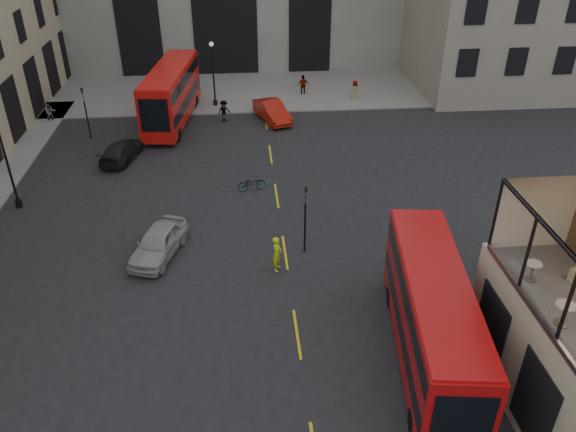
{
  "coord_description": "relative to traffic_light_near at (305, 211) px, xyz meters",
  "views": [
    {
      "loc": [
        -3.94,
        -11.51,
        16.33
      ],
      "look_at": [
        -1.97,
        10.62,
        3.0
      ],
      "focal_mm": 35.0,
      "sensor_mm": 36.0,
      "label": 1
    }
  ],
  "objects": [
    {
      "name": "pavement_far",
      "position": [
        -5.0,
        26.0,
        -2.36
      ],
      "size": [
        40.0,
        12.0,
        0.12
      ],
      "primitive_type": "cube",
      "color": "slate",
      "rests_on": "ground"
    },
    {
      "name": "traffic_light_near",
      "position": [
        0.0,
        0.0,
        0.0
      ],
      "size": [
        0.16,
        0.2,
        3.8
      ],
      "color": "black",
      "rests_on": "ground"
    },
    {
      "name": "traffic_light_far",
      "position": [
        -14.0,
        16.0,
        0.0
      ],
      "size": [
        0.16,
        0.2,
        3.8
      ],
      "color": "black",
      "rests_on": "ground"
    },
    {
      "name": "street_lamp_a",
      "position": [
        -16.0,
        6.0,
        -0.03
      ],
      "size": [
        0.36,
        0.36,
        5.33
      ],
      "color": "black",
      "rests_on": "ground"
    },
    {
      "name": "street_lamp_b",
      "position": [
        -5.0,
        22.0,
        -0.03
      ],
      "size": [
        0.36,
        0.36,
        5.33
      ],
      "color": "black",
      "rests_on": "ground"
    },
    {
      "name": "bus_near",
      "position": [
        3.92,
        -7.81,
        -0.19
      ],
      "size": [
        3.53,
        10.18,
        3.98
      ],
      "color": "#B10C0D",
      "rests_on": "ground"
    },
    {
      "name": "bus_far",
      "position": [
        -8.15,
        18.79,
        -0.02
      ],
      "size": [
        3.74,
        10.92,
        4.27
      ],
      "color": "red",
      "rests_on": "ground"
    },
    {
      "name": "car_a",
      "position": [
        -7.35,
        0.35,
        -1.68
      ],
      "size": [
        3.02,
        4.71,
        1.49
      ],
      "primitive_type": "imported",
      "rotation": [
        0.0,
        0.0,
        -0.31
      ],
      "color": "#95999C",
      "rests_on": "ground"
    },
    {
      "name": "car_b",
      "position": [
        -0.47,
        18.36,
        -1.66
      ],
      "size": [
        3.02,
        4.91,
        1.53
      ],
      "primitive_type": "imported",
      "rotation": [
        0.0,
        0.0,
        0.33
      ],
      "color": "#AE170A",
      "rests_on": "ground"
    },
    {
      "name": "car_c",
      "position": [
        -11.08,
        12.06,
        -1.79
      ],
      "size": [
        2.76,
        4.69,
        1.27
      ],
      "primitive_type": "imported",
      "rotation": [
        0.0,
        0.0,
        2.91
      ],
      "color": "black",
      "rests_on": "ground"
    },
    {
      "name": "bicycle",
      "position": [
        -2.47,
        6.94,
        -1.98
      ],
      "size": [
        1.78,
        0.95,
        0.89
      ],
      "primitive_type": "imported",
      "rotation": [
        0.0,
        0.0,
        1.79
      ],
      "color": "gray",
      "rests_on": "ground"
    },
    {
      "name": "cyclist",
      "position": [
        -1.5,
        -1.39,
        -1.51
      ],
      "size": [
        0.62,
        0.77,
        1.84
      ],
      "primitive_type": "imported",
      "rotation": [
        0.0,
        0.0,
        1.27
      ],
      "color": "#C0DB17",
      "rests_on": "ground"
    },
    {
      "name": "pedestrian_a",
      "position": [
        -17.72,
        19.61,
        -1.62
      ],
      "size": [
        0.95,
        0.85,
        1.61
      ],
      "primitive_type": "imported",
      "rotation": [
        0.0,
        0.0,
        0.36
      ],
      "color": "gray",
      "rests_on": "ground"
    },
    {
      "name": "pedestrian_b",
      "position": [
        -4.22,
        18.6,
        -1.6
      ],
      "size": [
        1.23,
        1.07,
        1.65
      ],
      "primitive_type": "imported",
      "rotation": [
        0.0,
        0.0,
        0.53
      ],
      "color": "gray",
      "rests_on": "ground"
    },
    {
      "name": "pedestrian_c",
      "position": [
        2.64,
        24.19,
        -1.54
      ],
      "size": [
        1.06,
        0.47,
        1.78
      ],
      "primitive_type": "imported",
      "rotation": [
        0.0,
        0.0,
        3.17
      ],
      "color": "gray",
      "rests_on": "ground"
    },
    {
      "name": "pedestrian_d",
      "position": [
        6.94,
        22.75,
        -1.62
      ],
      "size": [
        0.67,
        0.88,
        1.62
      ],
      "primitive_type": "imported",
      "rotation": [
        0.0,
        0.0,
        1.78
      ],
      "color": "gray",
      "rests_on": "ground"
    },
    {
      "name": "cafe_table_mid",
      "position": [
        6.58,
        -11.22,
        2.68
      ],
      "size": [
        0.61,
        0.61,
        0.76
      ],
      "color": "beige",
      "rests_on": "cafe_floor"
    },
    {
      "name": "cafe_table_far",
      "position": [
        6.66,
        -8.99,
        2.63
      ],
      "size": [
        0.55,
        0.55,
        0.69
      ],
      "color": "beige",
      "rests_on": "cafe_floor"
    }
  ]
}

